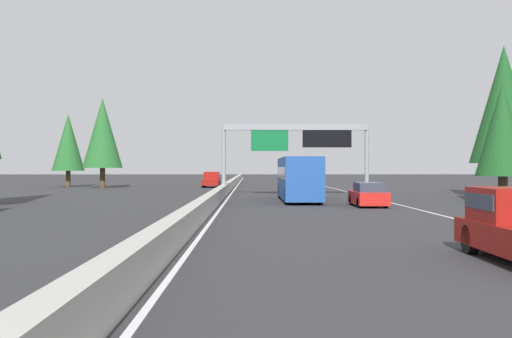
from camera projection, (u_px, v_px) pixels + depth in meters
ground_plane at (230, 192)px, 61.93m from camera, size 320.00×320.00×0.00m
median_barrier at (233, 182)px, 81.92m from camera, size 180.00×0.56×0.90m
shoulder_stripe_right at (333, 188)px, 72.03m from camera, size 160.00×0.16×0.01m
shoulder_stripe_median at (235, 188)px, 71.93m from camera, size 160.00×0.16×0.01m
sign_gantry_overhead at (297, 139)px, 53.76m from camera, size 0.50×12.68×6.12m
bus_near_right at (298, 177)px, 44.84m from camera, size 11.50×2.55×3.10m
sedan_mid_left at (288, 186)px, 58.96m from camera, size 4.40×1.80×1.47m
box_truck_distant_b at (302, 173)px, 88.70m from camera, size 8.50×2.40×2.95m
sedan_far_center at (286, 176)px, 123.52m from camera, size 4.40×1.80×1.47m
sedan_mid_right at (368, 195)px, 38.38m from camera, size 4.40×1.80×1.47m
oncoming_near at (211, 180)px, 76.44m from camera, size 5.60×2.00×1.86m
conifer_right_near at (502, 130)px, 42.91m from camera, size 3.61×3.61×8.19m
conifer_right_mid at (504, 104)px, 52.40m from camera, size 5.56×5.56×12.65m
conifer_left_mid at (103, 133)px, 74.40m from camera, size 4.70×4.70×10.68m
conifer_left_far at (68, 143)px, 77.99m from camera, size 3.99×3.99×9.08m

